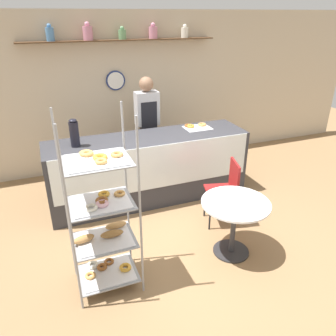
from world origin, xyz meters
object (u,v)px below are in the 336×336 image
pastry_rack (103,220)px  donut_tray_counter (196,127)px  coffee_carafe (74,133)px  cafe_table (235,215)px  cafe_chair (227,186)px  person_worker (147,125)px

pastry_rack → donut_tray_counter: size_ratio=4.73×
coffee_carafe → donut_tray_counter: 1.87m
cafe_table → donut_tray_counter: bearing=79.6°
pastry_rack → cafe_chair: 1.84m
donut_tray_counter → pastry_rack: bearing=-137.0°
cafe_chair → coffee_carafe: coffee_carafe is taller
person_worker → cafe_chair: bearing=-71.4°
person_worker → coffee_carafe: bearing=-152.0°
cafe_table → donut_tray_counter: size_ratio=1.96×
coffee_carafe → donut_tray_counter: (1.85, 0.14, -0.17)m
cafe_table → cafe_chair: bearing=67.6°
person_worker → coffee_carafe: 1.40m
coffee_carafe → cafe_table: bearing=-46.4°
pastry_rack → coffee_carafe: bearing=91.6°
cafe_table → cafe_chair: cafe_chair is taller
pastry_rack → coffee_carafe: (-0.04, 1.55, 0.40)m
donut_tray_counter → person_worker: bearing=140.9°
cafe_chair → donut_tray_counter: 1.24m
person_worker → donut_tray_counter: size_ratio=4.38×
cafe_table → pastry_rack: bearing=177.9°
pastry_rack → person_worker: (1.18, 2.20, 0.18)m
pastry_rack → person_worker: size_ratio=1.08×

